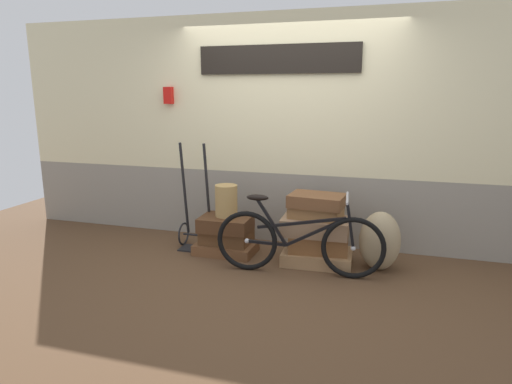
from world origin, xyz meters
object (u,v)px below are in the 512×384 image
object	(u,v)px
suitcase_0	(226,248)
suitcase_2	(226,223)
suitcase_3	(317,257)
bicycle	(298,242)
burlap_sack	(380,241)
wicker_basket	(226,201)
suitcase_5	(315,226)
suitcase_6	(316,212)
luggage_trolley	(196,222)
suitcase_1	(227,236)
suitcase_4	(319,242)
suitcase_7	(317,200)

from	to	relation	value
suitcase_0	suitcase_2	xyz separation A→B (m)	(0.01, -0.01, 0.29)
suitcase_3	bicycle	distance (m)	0.46
burlap_sack	bicycle	size ratio (longest dim) A/B	0.36
suitcase_2	wicker_basket	world-z (taller)	wicker_basket
suitcase_3	burlap_sack	bearing A→B (deg)	-1.31
suitcase_3	suitcase_5	distance (m)	0.33
suitcase_6	luggage_trolley	size ratio (longest dim) A/B	0.43
suitcase_1	suitcase_2	xyz separation A→B (m)	(0.00, -0.03, 0.15)
burlap_sack	wicker_basket	bearing A→B (deg)	179.53
suitcase_5	luggage_trolley	xyz separation A→B (m)	(-1.39, 0.10, -0.10)
suitcase_0	suitcase_1	world-z (taller)	suitcase_1
wicker_basket	bicycle	distance (m)	0.99
suitcase_3	suitcase_5	bearing A→B (deg)	171.38
suitcase_0	suitcase_2	bearing A→B (deg)	-51.52
luggage_trolley	suitcase_3	bearing A→B (deg)	-3.98
suitcase_0	suitcase_6	bearing A→B (deg)	3.25
suitcase_0	suitcase_1	bearing A→B (deg)	80.98
suitcase_4	suitcase_5	world-z (taller)	suitcase_5
suitcase_1	bicycle	bearing A→B (deg)	-21.91
suitcase_0	wicker_basket	size ratio (longest dim) A/B	1.87
bicycle	suitcase_0	bearing A→B (deg)	158.58
suitcase_0	suitcase_7	xyz separation A→B (m)	(1.00, 0.01, 0.62)
wicker_basket	burlap_sack	bearing A→B (deg)	-0.47
suitcase_4	burlap_sack	distance (m)	0.62
suitcase_3	wicker_basket	size ratio (longest dim) A/B	2.05
suitcase_4	burlap_sack	xyz separation A→B (m)	(0.62, -0.01, 0.08)
suitcase_5	burlap_sack	world-z (taller)	burlap_sack
suitcase_3	luggage_trolley	bearing A→B (deg)	173.93
suitcase_3	luggage_trolley	distance (m)	1.45
suitcase_1	bicycle	xyz separation A→B (m)	(0.88, -0.37, 0.14)
suitcase_5	luggage_trolley	bearing A→B (deg)	174.77
suitcase_7	burlap_sack	size ratio (longest dim) A/B	0.91
suitcase_6	wicker_basket	xyz separation A→B (m)	(-0.99, -0.02, 0.05)
suitcase_0	suitcase_7	distance (m)	1.18
suitcase_4	suitcase_6	size ratio (longest dim) A/B	1.15
burlap_sack	bicycle	bearing A→B (deg)	-155.33
suitcase_0	suitcase_5	size ratio (longest dim) A/B	0.95
suitcase_7	suitcase_4	bearing A→B (deg)	9.20
suitcase_1	burlap_sack	bearing A→B (deg)	0.19
suitcase_6	burlap_sack	bearing A→B (deg)	4.22
suitcase_4	suitcase_3	bearing A→B (deg)	-113.88
suitcase_6	suitcase_3	bearing A→B (deg)	-42.80
suitcase_5	suitcase_6	bearing A→B (deg)	94.18
luggage_trolley	suitcase_7	bearing A→B (deg)	-3.35
suitcase_1	suitcase_2	size ratio (longest dim) A/B	0.97
suitcase_4	burlap_sack	world-z (taller)	burlap_sack
suitcase_4	burlap_sack	bearing A→B (deg)	-6.63
suitcase_6	burlap_sack	size ratio (longest dim) A/B	0.86
suitcase_0	burlap_sack	size ratio (longest dim) A/B	1.09
suitcase_6	luggage_trolley	world-z (taller)	luggage_trolley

